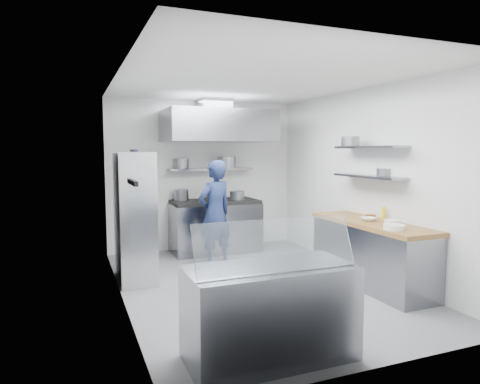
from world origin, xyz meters
name	(u,v)px	position (x,y,z in m)	size (l,w,h in m)	color
floor	(256,285)	(0.00, 0.00, 0.00)	(5.00, 5.00, 0.00)	slate
ceiling	(257,81)	(0.00, 0.00, 2.80)	(5.00, 5.00, 0.00)	silver
wall_back	(203,175)	(0.00, 2.50, 1.40)	(3.60, 0.02, 2.80)	white
wall_front	(378,208)	(0.00, -2.50, 1.40)	(3.60, 0.02, 2.80)	white
wall_left	(121,190)	(-1.80, 0.00, 1.40)	(5.00, 0.02, 2.80)	white
wall_right	(364,182)	(1.80, 0.00, 1.40)	(5.00, 0.02, 2.80)	white
gas_range	(215,227)	(0.10, 2.10, 0.45)	(1.60, 0.80, 0.90)	gray
cooktop	(215,202)	(0.10, 2.10, 0.93)	(1.57, 0.78, 0.06)	black
stock_pot_left	(181,195)	(-0.48, 2.31, 1.06)	(0.27, 0.27, 0.20)	slate
stock_pot_mid	(216,193)	(0.15, 2.15, 1.08)	(0.38, 0.38, 0.24)	slate
stock_pot_right	(237,195)	(0.50, 2.00, 1.04)	(0.26, 0.26, 0.16)	slate
over_range_shelf	(211,169)	(0.10, 2.34, 1.52)	(1.60, 0.30, 0.04)	gray
shelf_pot_a	(181,164)	(-0.44, 2.45, 1.63)	(0.29, 0.29, 0.18)	slate
shelf_pot_b	(227,162)	(0.36, 2.17, 1.65)	(0.33, 0.33, 0.22)	slate
extractor_hood	(218,126)	(0.10, 1.93, 2.30)	(1.90, 1.15, 0.55)	gray
hood_duct	(214,106)	(0.10, 2.15, 2.68)	(0.55, 0.55, 0.24)	slate
red_firebox	(137,176)	(-1.25, 2.44, 1.42)	(0.22, 0.10, 0.26)	red
chef	(215,213)	(-0.21, 1.15, 0.86)	(0.63, 0.41, 1.72)	#162143
wire_rack	(135,217)	(-1.53, 0.83, 0.93)	(0.50, 0.90, 1.85)	silver
rack_bin_a	(134,224)	(-1.53, 0.96, 0.80)	(0.14, 0.18, 0.16)	white
rack_bin_b	(130,188)	(-1.53, 1.31, 1.30)	(0.14, 0.19, 0.17)	yellow
rack_jar	(134,155)	(-1.48, 1.07, 1.80)	(0.12, 0.12, 0.18)	black
knife_strip	(133,182)	(-1.78, -0.90, 1.55)	(0.04, 0.55, 0.05)	black
prep_counter_base	(371,255)	(1.48, -0.60, 0.42)	(0.62, 2.00, 0.84)	gray
prep_counter_top	(372,223)	(1.48, -0.60, 0.87)	(0.65, 2.04, 0.06)	olive
plate_stack_a	(394,227)	(1.34, -1.20, 0.93)	(0.26, 0.26, 0.06)	white
plate_stack_b	(392,222)	(1.57, -0.90, 0.93)	(0.21, 0.21, 0.06)	white
copper_pan	(371,216)	(1.63, -0.39, 0.93)	(0.14, 0.14, 0.06)	#C16436
squeeze_bottle	(383,213)	(1.73, -0.53, 0.99)	(0.06, 0.06, 0.18)	yellow
mixing_bowl	(368,219)	(1.45, -0.56, 0.92)	(0.20, 0.20, 0.05)	white
wall_shelf_lower	(368,176)	(1.64, -0.30, 1.50)	(0.30, 1.30, 0.04)	gray
wall_shelf_upper	(369,147)	(1.64, -0.30, 1.92)	(0.30, 1.30, 0.04)	gray
shelf_pot_c	(384,172)	(1.76, -0.48, 1.57)	(0.20, 0.20, 0.10)	slate
shelf_pot_d	(350,141)	(1.53, 0.01, 2.01)	(0.27, 0.27, 0.14)	slate
display_case	(270,313)	(-0.74, -2.00, 0.42)	(1.50, 0.70, 0.85)	gray
display_glass	(277,245)	(-0.74, -2.12, 1.07)	(1.47, 0.02, 0.45)	silver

